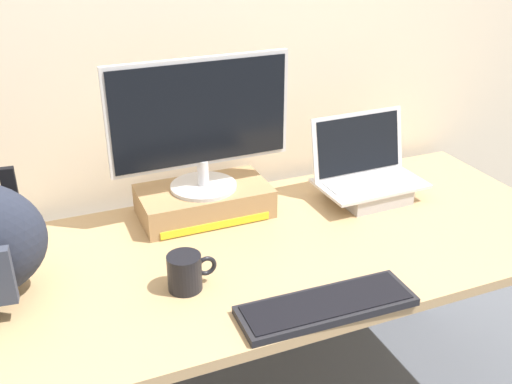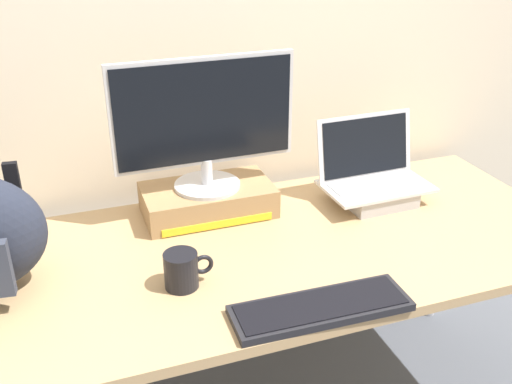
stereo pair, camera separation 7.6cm
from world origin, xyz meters
name	(u,v)px [view 1 (the left image)]	position (x,y,z in m)	size (l,w,h in m)	color
back_wall	(195,13)	(0.00, 0.50, 1.30)	(7.00, 0.10, 2.60)	beige
desk	(256,266)	(0.00, 0.00, 0.65)	(1.96, 0.80, 0.72)	tan
toner_box_yellow	(204,201)	(-0.07, 0.26, 0.76)	(0.41, 0.23, 0.09)	#9E7A51
desktop_monitor	(201,123)	(-0.07, 0.26, 1.02)	(0.56, 0.21, 0.41)	silver
open_laptop	(367,182)	(0.47, 0.16, 0.77)	(0.36, 0.23, 0.27)	#ADADB2
external_keyboard	(327,305)	(0.05, -0.33, 0.73)	(0.45, 0.15, 0.02)	black
coffee_mug	(186,272)	(-0.24, -0.11, 0.76)	(0.13, 0.09, 0.10)	black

